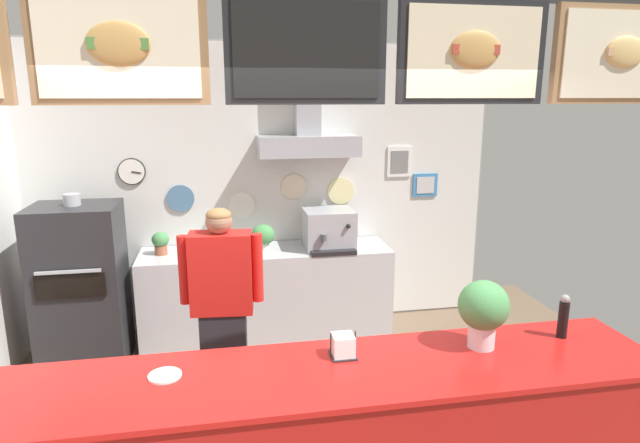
{
  "coord_description": "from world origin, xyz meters",
  "views": [
    {
      "loc": [
        -0.43,
        -2.77,
        2.37
      ],
      "look_at": [
        0.23,
        0.81,
        1.52
      ],
      "focal_mm": 30.15,
      "sensor_mm": 36.0,
      "label": 1
    }
  ],
  "objects": [
    {
      "name": "espresso_machine",
      "position": [
        0.59,
        2.24,
        1.09
      ],
      "size": [
        0.48,
        0.52,
        0.38
      ],
      "color": "#A3A5AD",
      "rests_on": "back_prep_counter"
    },
    {
      "name": "basil_vase",
      "position": [
        0.94,
        -0.25,
        1.23
      ],
      "size": [
        0.27,
        0.27,
        0.38
      ],
      "color": "silver",
      "rests_on": "service_counter"
    },
    {
      "name": "potted_oregano",
      "position": [
        -0.35,
        2.25,
        1.04
      ],
      "size": [
        0.17,
        0.17,
        0.24
      ],
      "color": "#4C4C51",
      "rests_on": "back_prep_counter"
    },
    {
      "name": "back_wall_assembly",
      "position": [
        0.03,
        2.47,
        1.56
      ],
      "size": [
        4.69,
        2.87,
        2.89
      ],
      "color": "gray",
      "rests_on": "ground_plane"
    },
    {
      "name": "napkin_holder",
      "position": [
        0.16,
        -0.22,
        1.08
      ],
      "size": [
        0.14,
        0.13,
        0.14
      ],
      "color": "#262628",
      "rests_on": "service_counter"
    },
    {
      "name": "back_prep_counter",
      "position": [
        -0.03,
        2.27,
        0.45
      ],
      "size": [
        2.42,
        0.63,
        0.91
      ],
      "color": "#B7BABF",
      "rests_on": "ground_plane"
    },
    {
      "name": "pepper_grinder",
      "position": [
        1.45,
        -0.22,
        1.15
      ],
      "size": [
        0.06,
        0.06,
        0.26
      ],
      "color": "black",
      "rests_on": "service_counter"
    },
    {
      "name": "potted_thyme",
      "position": [
        -0.06,
        2.24,
        1.06
      ],
      "size": [
        0.22,
        0.22,
        0.26
      ],
      "color": "beige",
      "rests_on": "back_prep_counter"
    },
    {
      "name": "pizza_oven",
      "position": [
        -1.69,
        2.02,
        0.73
      ],
      "size": [
        0.73,
        0.66,
        1.56
      ],
      "color": "#232326",
      "rests_on": "ground_plane"
    },
    {
      "name": "condiment_plate",
      "position": [
        -0.75,
        -0.27,
        1.03
      ],
      "size": [
        0.16,
        0.16,
        0.01
      ],
      "color": "white",
      "rests_on": "service_counter"
    },
    {
      "name": "shop_worker",
      "position": [
        -0.46,
        0.97,
        0.86
      ],
      "size": [
        0.6,
        0.26,
        1.6
      ],
      "rotation": [
        0.0,
        0.0,
        3.05
      ],
      "color": "#232328",
      "rests_on": "ground_plane"
    },
    {
      "name": "potted_basil",
      "position": [
        -0.64,
        2.24,
        1.03
      ],
      "size": [
        0.16,
        0.16,
        0.22
      ],
      "color": "beige",
      "rests_on": "back_prep_counter"
    },
    {
      "name": "potted_rosemary",
      "position": [
        -1.02,
        2.3,
        1.03
      ],
      "size": [
        0.16,
        0.16,
        0.22
      ],
      "color": "#9E563D",
      "rests_on": "back_prep_counter"
    }
  ]
}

